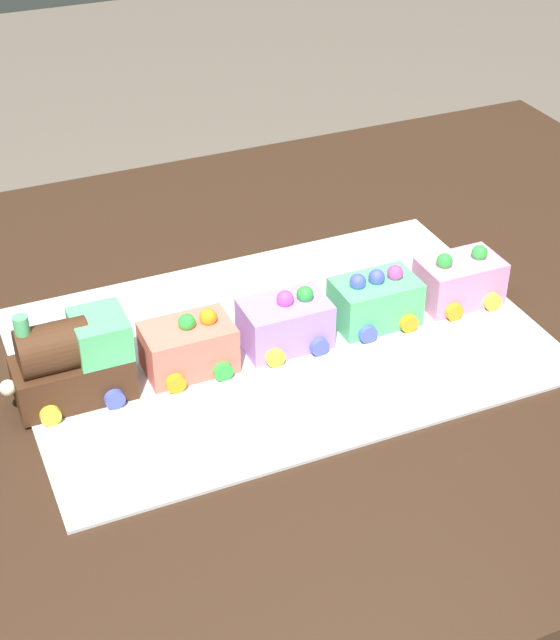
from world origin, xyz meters
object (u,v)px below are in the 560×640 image
object	(u,v)px
cake_locomotive	(72,361)
cake_car_flatbed_lavender	(285,323)
cake_car_caboose_coral	(189,347)
cake_car_tanker_bubblegum	(459,280)
cake_car_gondola_mint_green	(375,301)
dining_table	(281,395)

from	to	relation	value
cake_locomotive	cake_car_flatbed_lavender	xyz separation A→B (m)	(0.25, -0.00, -0.02)
cake_car_caboose_coral	cake_car_tanker_bubblegum	size ratio (longest dim) A/B	1.00
cake_locomotive	cake_car_gondola_mint_green	bearing A→B (deg)	-0.00
cake_locomotive	cake_car_tanker_bubblegum	bearing A→B (deg)	-0.00
cake_car_caboose_coral	cake_car_gondola_mint_green	bearing A→B (deg)	0.00
dining_table	cake_car_flatbed_lavender	xyz separation A→B (m)	(-0.01, -0.04, 0.14)
cake_car_caboose_coral	cake_car_tanker_bubblegum	world-z (taller)	same
cake_locomotive	cake_car_flatbed_lavender	distance (m)	0.25
cake_locomotive	cake_car_tanker_bubblegum	distance (m)	0.48
cake_car_flatbed_lavender	cake_car_tanker_bubblegum	xyz separation A→B (m)	(0.24, 0.00, 0.00)
cake_car_caboose_coral	cake_car_flatbed_lavender	xyz separation A→B (m)	(0.12, 0.00, 0.00)
cake_car_flatbed_lavender	cake_locomotive	bearing A→B (deg)	180.00
cake_car_gondola_mint_green	cake_car_tanker_bubblegum	distance (m)	0.12
cake_car_caboose_coral	cake_car_tanker_bubblegum	distance (m)	0.35
dining_table	cake_locomotive	bearing A→B (deg)	-171.32
cake_car_gondola_mint_green	cake_car_tanker_bubblegum	bearing A→B (deg)	0.00
cake_car_tanker_bubblegum	cake_car_flatbed_lavender	bearing A→B (deg)	180.00
cake_car_flatbed_lavender	cake_car_tanker_bubblegum	bearing A→B (deg)	0.00
dining_table	cake_car_caboose_coral	xyz separation A→B (m)	(-0.13, -0.04, 0.14)
dining_table	cake_car_caboose_coral	world-z (taller)	cake_car_caboose_coral
cake_car_caboose_coral	cake_car_flatbed_lavender	distance (m)	0.12
dining_table	cake_car_gondola_mint_green	size ratio (longest dim) A/B	14.00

